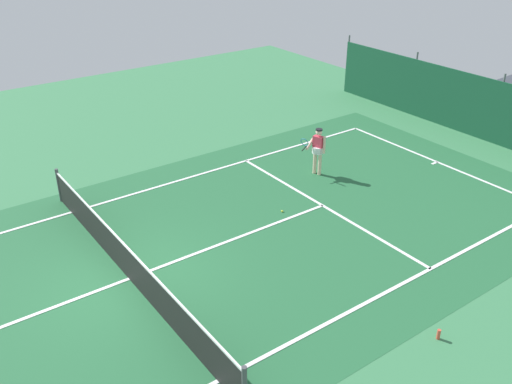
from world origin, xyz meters
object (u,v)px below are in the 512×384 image
at_px(tennis_player, 318,148).
at_px(water_bottle, 439,334).
at_px(tennis_net, 127,262).
at_px(tennis_ball_near_player, 282,211).

xyz_separation_m(tennis_player, water_bottle, (7.67, -3.28, -0.84)).
height_order(tennis_net, water_bottle, tennis_net).
bearing_deg(tennis_player, water_bottle, 140.55).
height_order(tennis_player, tennis_ball_near_player, tennis_player).
relative_size(tennis_player, tennis_ball_near_player, 24.85).
xyz_separation_m(tennis_ball_near_player, water_bottle, (6.27, -0.69, 0.09)).
bearing_deg(tennis_net, water_bottle, 37.30).
relative_size(tennis_net, tennis_player, 6.17).
distance_m(tennis_player, water_bottle, 8.39).
distance_m(tennis_net, tennis_player, 7.97).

